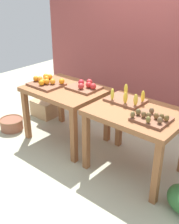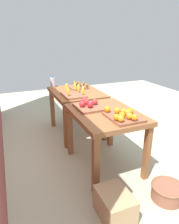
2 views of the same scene
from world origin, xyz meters
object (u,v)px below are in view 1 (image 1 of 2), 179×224
at_px(display_table_left, 66,96).
at_px(cardboard_produce_box, 44,108).
at_px(orange_bin, 46,82).
at_px(apple_bin, 85,86).
at_px(banana_crate, 126,99).
at_px(wicker_basket, 12,124).
at_px(display_table_right, 137,120).
at_px(kiwi_bin, 151,118).

relative_size(display_table_left, cardboard_produce_box, 2.60).
distance_m(orange_bin, apple_bin, 0.55).
xyz_separation_m(apple_bin, banana_crate, (0.65, -0.01, 0.00)).
xyz_separation_m(display_table_left, orange_bin, (-0.28, -0.09, 0.16)).
height_order(banana_crate, wicker_basket, banana_crate).
distance_m(wicker_basket, cardboard_produce_box, 0.65).
height_order(display_table_left, apple_bin, apple_bin).
distance_m(display_table_right, wicker_basket, 2.08).
bearing_deg(kiwi_bin, orange_bin, 178.94).
xyz_separation_m(banana_crate, kiwi_bin, (0.47, -0.25, -0.00)).
height_order(orange_bin, cardboard_produce_box, orange_bin).
xyz_separation_m(display_table_left, kiwi_bin, (1.35, -0.12, 0.15)).
relative_size(apple_bin, kiwi_bin, 1.11).
distance_m(kiwi_bin, cardboard_produce_box, 2.32).
bearing_deg(orange_bin, apple_bin, 24.17).
height_order(kiwi_bin, cardboard_produce_box, kiwi_bin).
bearing_deg(apple_bin, cardboard_produce_box, 171.27).
bearing_deg(cardboard_produce_box, display_table_right, -8.76).
height_order(orange_bin, wicker_basket, orange_bin).
bearing_deg(kiwi_bin, display_table_right, 152.68).
bearing_deg(kiwi_bin, display_table_left, 174.97).
relative_size(display_table_left, banana_crate, 2.32).
distance_m(display_table_left, kiwi_bin, 1.36).
height_order(display_table_right, kiwi_bin, kiwi_bin).
xyz_separation_m(apple_bin, cardboard_produce_box, (-1.05, 0.16, -0.69)).
xyz_separation_m(display_table_left, apple_bin, (0.23, 0.14, 0.15)).
height_order(apple_bin, wicker_basket, apple_bin).
distance_m(apple_bin, banana_crate, 0.65).
distance_m(display_table_left, apple_bin, 0.31).
bearing_deg(display_table_right, apple_bin, 171.20).
height_order(kiwi_bin, wicker_basket, kiwi_bin).
bearing_deg(display_table_left, apple_bin, 31.13).
height_order(display_table_right, orange_bin, orange_bin).
height_order(apple_bin, banana_crate, banana_crate).
distance_m(kiwi_bin, wicker_basket, 2.33).
distance_m(banana_crate, cardboard_produce_box, 1.85).
xyz_separation_m(display_table_right, kiwi_bin, (0.23, -0.12, 0.15)).
height_order(display_table_left, banana_crate, banana_crate).
bearing_deg(apple_bin, kiwi_bin, -12.89).
relative_size(display_table_right, wicker_basket, 2.88).
relative_size(apple_bin, wicker_basket, 1.12).
xyz_separation_m(display_table_right, apple_bin, (-0.89, 0.14, 0.15)).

